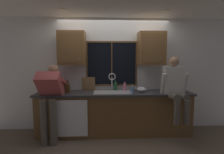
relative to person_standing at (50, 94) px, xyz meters
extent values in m
cube|color=silver|center=(1.27, 0.65, 0.33)|extent=(5.65, 0.12, 2.55)
cylinder|color=#FFEAB2|center=(0.29, -0.01, 1.60)|extent=(0.14, 0.14, 0.01)
cylinder|color=#FFEAB2|center=(2.24, -0.01, 1.60)|extent=(0.14, 0.14, 0.01)
cube|color=black|center=(1.22, 0.59, 0.58)|extent=(1.10, 0.02, 0.95)
cube|color=brown|center=(1.22, 0.58, 1.07)|extent=(1.17, 0.02, 0.04)
cube|color=brown|center=(1.22, 0.58, 0.09)|extent=(1.17, 0.02, 0.04)
cube|color=brown|center=(0.66, 0.58, 0.58)|extent=(0.03, 0.02, 0.95)
cube|color=brown|center=(1.79, 0.58, 0.58)|extent=(0.03, 0.02, 0.95)
cube|color=brown|center=(1.22, 0.57, 0.58)|extent=(0.02, 0.02, 0.95)
cube|color=brown|center=(1.27, 0.30, -0.51)|extent=(3.25, 0.58, 0.88)
cube|color=#38383D|center=(1.27, 0.28, -0.05)|extent=(3.31, 0.62, 0.04)
cube|color=white|center=(0.41, -0.01, -0.49)|extent=(0.60, 0.02, 0.74)
cube|color=brown|center=(0.36, 0.43, 0.91)|extent=(0.57, 0.33, 0.72)
cube|color=brown|center=(0.36, 0.26, 0.91)|extent=(0.49, 0.01, 0.62)
sphere|color=#B2B2B7|center=(0.53, 0.25, 0.68)|extent=(0.02, 0.02, 0.02)
cube|color=brown|center=(2.09, 0.43, 0.91)|extent=(0.57, 0.33, 0.72)
cube|color=brown|center=(2.09, 0.26, 0.91)|extent=(0.49, 0.01, 0.62)
sphere|color=#B2B2B7|center=(2.26, 0.25, 0.68)|extent=(0.02, 0.02, 0.02)
cube|color=#B7B7BC|center=(1.22, 0.29, -0.04)|extent=(0.80, 0.46, 0.02)
cube|color=#9C9CA0|center=(1.02, 0.29, -0.14)|extent=(0.36, 0.42, 0.20)
cube|color=#9C9CA0|center=(1.42, 0.29, -0.14)|extent=(0.36, 0.42, 0.20)
cube|color=#B7B7BC|center=(1.22, 0.29, -0.14)|extent=(0.04, 0.42, 0.20)
cylinder|color=silver|center=(1.22, 0.51, 0.12)|extent=(0.03, 0.03, 0.30)
torus|color=silver|center=(1.22, 0.45, 0.29)|extent=(0.16, 0.02, 0.16)
cylinder|color=silver|center=(1.30, 0.51, 0.02)|extent=(0.03, 0.03, 0.09)
cylinder|color=#595147|center=(-0.08, -0.17, -0.51)|extent=(0.13, 0.13, 0.88)
cylinder|color=#595147|center=(0.09, -0.17, -0.51)|extent=(0.13, 0.13, 0.88)
cube|color=#B24C4C|center=(0.00, 0.02, 0.16)|extent=(0.44, 0.53, 0.59)
sphere|color=#A57A5B|center=(0.00, 0.26, 0.47)|extent=(0.21, 0.21, 0.21)
cylinder|color=#B24C4C|center=(-0.22, 0.20, 0.21)|extent=(0.09, 0.52, 0.26)
cylinder|color=#B24C4C|center=(0.22, 0.20, 0.21)|extent=(0.09, 0.52, 0.26)
cylinder|color=#595147|center=(2.39, -0.10, -0.05)|extent=(0.14, 0.43, 0.16)
cylinder|color=#595147|center=(2.57, -0.10, -0.05)|extent=(0.14, 0.43, 0.16)
cylinder|color=#595147|center=(2.39, -0.31, -0.30)|extent=(0.11, 0.11, 0.46)
cylinder|color=#595147|center=(2.57, -0.31, -0.30)|extent=(0.11, 0.11, 0.46)
cube|color=beige|center=(2.48, 0.12, 0.25)|extent=(0.41, 0.22, 0.56)
sphere|color=#A57A5B|center=(2.48, 0.12, 0.63)|extent=(0.20, 0.20, 0.20)
cylinder|color=beige|center=(2.25, 0.07, 0.17)|extent=(0.08, 0.20, 0.47)
cylinder|color=beige|center=(2.71, 0.07, 0.17)|extent=(0.08, 0.20, 0.47)
cube|color=brown|center=(0.25, 0.30, 0.08)|extent=(0.12, 0.18, 0.25)
cylinder|color=black|center=(0.21, 0.24, 0.23)|extent=(0.02, 0.05, 0.09)
cylinder|color=black|center=(0.25, 0.24, 0.22)|extent=(0.02, 0.04, 0.08)
cylinder|color=black|center=(0.28, 0.24, 0.22)|extent=(0.02, 0.04, 0.06)
cube|color=#997047|center=(0.69, 0.51, 0.13)|extent=(0.30, 0.09, 0.31)
ellipsoid|color=silver|center=(1.86, 0.32, 0.02)|extent=(0.22, 0.22, 0.11)
cylinder|color=#668CCC|center=(1.63, 0.15, 0.04)|extent=(0.06, 0.06, 0.14)
cylinder|color=silver|center=(1.63, 0.15, 0.13)|extent=(0.02, 0.02, 0.04)
cylinder|color=silver|center=(1.63, 0.13, 0.16)|extent=(0.01, 0.04, 0.01)
cylinder|color=#1E592D|center=(1.30, 0.51, 0.07)|extent=(0.07, 0.07, 0.19)
cylinder|color=#184724|center=(1.30, 0.51, 0.18)|extent=(0.03, 0.03, 0.05)
cylinder|color=black|center=(1.30, 0.51, 0.21)|extent=(0.04, 0.04, 0.01)
cylinder|color=pink|center=(1.51, 0.46, 0.06)|extent=(0.07, 0.07, 0.16)
cylinder|color=#AD5B7A|center=(1.51, 0.46, 0.16)|extent=(0.03, 0.03, 0.04)
cylinder|color=black|center=(1.51, 0.46, 0.18)|extent=(0.04, 0.04, 0.01)
camera|label=1|loc=(1.06, -3.28, 0.68)|focal=27.00mm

